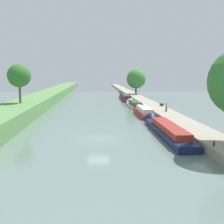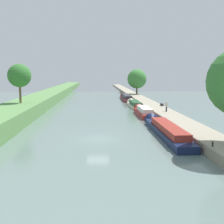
{
  "view_description": "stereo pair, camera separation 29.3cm",
  "coord_description": "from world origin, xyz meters",
  "px_view_note": "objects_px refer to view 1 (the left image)",
  "views": [
    {
      "loc": [
        -0.45,
        -30.34,
        7.39
      ],
      "look_at": [
        2.46,
        14.55,
        1.0
      ],
      "focal_mm": 43.83,
      "sensor_mm": 36.0,
      "label": 1
    },
    {
      "loc": [
        -0.15,
        -30.36,
        7.39
      ],
      "look_at": [
        2.46,
        14.55,
        1.0
      ],
      "focal_mm": 43.83,
      "sensor_mm": 36.0,
      "label": 2
    }
  ],
  "objects_px": {
    "narrowboat_maroon": "(125,98)",
    "narrowboat_cream": "(134,104)",
    "narrowboat_navy": "(166,129)",
    "person_walking": "(166,106)",
    "narrowboat_red": "(143,111)",
    "park_bench": "(162,104)",
    "mooring_bollard_far": "(129,94)",
    "mooring_bollard_near": "(214,144)"
  },
  "relations": [
    {
      "from": "person_walking",
      "to": "mooring_bollard_near",
      "type": "xyz_separation_m",
      "value": [
        -1.62,
        -22.42,
        -0.65
      ]
    },
    {
      "from": "person_walking",
      "to": "narrowboat_red",
      "type": "bearing_deg",
      "value": 147.41
    },
    {
      "from": "narrowboat_maroon",
      "to": "mooring_bollard_far",
      "type": "distance_m",
      "value": 7.01
    },
    {
      "from": "narrowboat_cream",
      "to": "person_walking",
      "type": "xyz_separation_m",
      "value": [
        3.42,
        -14.83,
        1.26
      ]
    },
    {
      "from": "narrowboat_cream",
      "to": "narrowboat_red",
      "type": "bearing_deg",
      "value": -90.61
    },
    {
      "from": "narrowboat_navy",
      "to": "narrowboat_cream",
      "type": "distance_m",
      "value": 28.12
    },
    {
      "from": "narrowboat_red",
      "to": "narrowboat_maroon",
      "type": "relative_size",
      "value": 0.72
    },
    {
      "from": "person_walking",
      "to": "park_bench",
      "type": "xyz_separation_m",
      "value": [
        1.21,
        8.24,
        -0.53
      ]
    },
    {
      "from": "person_walking",
      "to": "narrowboat_maroon",
      "type": "bearing_deg",
      "value": 96.76
    },
    {
      "from": "narrowboat_navy",
      "to": "mooring_bollard_far",
      "type": "distance_m",
      "value": 50.36
    },
    {
      "from": "narrowboat_cream",
      "to": "narrowboat_maroon",
      "type": "bearing_deg",
      "value": 90.64
    },
    {
      "from": "narrowboat_cream",
      "to": "mooring_bollard_far",
      "type": "distance_m",
      "value": 22.28
    },
    {
      "from": "narrowboat_maroon",
      "to": "narrowboat_cream",
      "type": "bearing_deg",
      "value": -89.36
    },
    {
      "from": "narrowboat_navy",
      "to": "park_bench",
      "type": "bearing_deg",
      "value": 77.43
    },
    {
      "from": "narrowboat_navy",
      "to": "mooring_bollard_near",
      "type": "distance_m",
      "value": 9.35
    },
    {
      "from": "narrowboat_cream",
      "to": "person_walking",
      "type": "height_order",
      "value": "person_walking"
    },
    {
      "from": "narrowboat_navy",
      "to": "narrowboat_maroon",
      "type": "xyz_separation_m",
      "value": [
        -0.01,
        43.61,
        0.02
      ]
    },
    {
      "from": "narrowboat_cream",
      "to": "park_bench",
      "type": "height_order",
      "value": "park_bench"
    },
    {
      "from": "person_walking",
      "to": "mooring_bollard_near",
      "type": "distance_m",
      "value": 22.48
    },
    {
      "from": "narrowboat_navy",
      "to": "mooring_bollard_far",
      "type": "height_order",
      "value": "narrowboat_navy"
    },
    {
      "from": "narrowboat_navy",
      "to": "mooring_bollard_near",
      "type": "xyz_separation_m",
      "value": [
        1.96,
        -9.13,
        0.54
      ]
    },
    {
      "from": "mooring_bollard_far",
      "to": "park_bench",
      "type": "height_order",
      "value": "park_bench"
    },
    {
      "from": "narrowboat_red",
      "to": "person_walking",
      "type": "relative_size",
      "value": 6.8
    },
    {
      "from": "narrowboat_cream",
      "to": "mooring_bollard_near",
      "type": "distance_m",
      "value": 37.3
    },
    {
      "from": "narrowboat_maroon",
      "to": "mooring_bollard_near",
      "type": "xyz_separation_m",
      "value": [
        1.97,
        -52.74,
        0.52
      ]
    },
    {
      "from": "narrowboat_maroon",
      "to": "mooring_bollard_near",
      "type": "height_order",
      "value": "narrowboat_maroon"
    },
    {
      "from": "mooring_bollard_near",
      "to": "narrowboat_maroon",
      "type": "bearing_deg",
      "value": 92.14
    },
    {
      "from": "narrowboat_cream",
      "to": "mooring_bollard_far",
      "type": "xyz_separation_m",
      "value": [
        1.8,
        22.2,
        0.62
      ]
    },
    {
      "from": "narrowboat_navy",
      "to": "narrowboat_red",
      "type": "xyz_separation_m",
      "value": [
        0.03,
        15.56,
        0.02
      ]
    },
    {
      "from": "narrowboat_red",
      "to": "narrowboat_cream",
      "type": "relative_size",
      "value": 0.9
    },
    {
      "from": "narrowboat_maroon",
      "to": "mooring_bollard_far",
      "type": "xyz_separation_m",
      "value": [
        1.97,
        6.7,
        0.52
      ]
    },
    {
      "from": "narrowboat_cream",
      "to": "park_bench",
      "type": "distance_m",
      "value": 8.1
    },
    {
      "from": "mooring_bollard_far",
      "to": "person_walking",
      "type": "bearing_deg",
      "value": -87.49
    },
    {
      "from": "narrowboat_red",
      "to": "person_walking",
      "type": "xyz_separation_m",
      "value": [
        3.56,
        -2.27,
        1.17
      ]
    },
    {
      "from": "narrowboat_cream",
      "to": "person_walking",
      "type": "relative_size",
      "value": 7.55
    },
    {
      "from": "narrowboat_red",
      "to": "mooring_bollard_far",
      "type": "xyz_separation_m",
      "value": [
        1.93,
        34.76,
        0.52
      ]
    },
    {
      "from": "person_walking",
      "to": "mooring_bollard_far",
      "type": "xyz_separation_m",
      "value": [
        -1.62,
        37.03,
        -0.65
      ]
    },
    {
      "from": "person_walking",
      "to": "mooring_bollard_far",
      "type": "relative_size",
      "value": 3.69
    },
    {
      "from": "narrowboat_red",
      "to": "narrowboat_cream",
      "type": "xyz_separation_m",
      "value": [
        0.13,
        12.56,
        -0.1
      ]
    },
    {
      "from": "narrowboat_cream",
      "to": "mooring_bollard_far",
      "type": "relative_size",
      "value": 27.87
    },
    {
      "from": "park_bench",
      "to": "mooring_bollard_near",
      "type": "bearing_deg",
      "value": -95.29
    },
    {
      "from": "narrowboat_navy",
      "to": "narrowboat_cream",
      "type": "bearing_deg",
      "value": 89.67
    }
  ]
}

